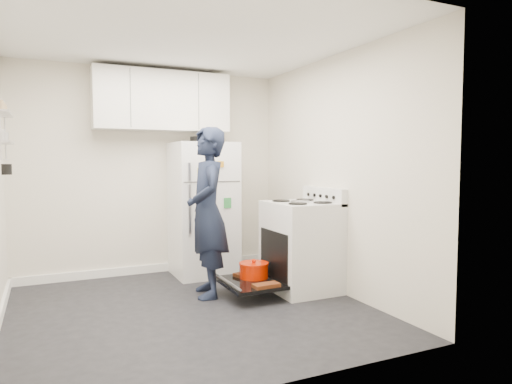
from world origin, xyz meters
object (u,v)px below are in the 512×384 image
electric_range (300,247)px  refrigerator (203,208)px  person (207,212)px  open_oven_door (252,276)px

electric_range → refrigerator: (-0.72, 1.10, 0.34)m
refrigerator → person: (-0.24, -0.87, 0.06)m
open_oven_door → electric_range: bearing=-5.2°
refrigerator → person: bearing=-105.4°
open_oven_door → refrigerator: size_ratio=0.42×
open_oven_door → refrigerator: refrigerator is taller
electric_range → open_oven_door: size_ratio=1.57×
person → electric_range: bearing=85.7°
electric_range → refrigerator: refrigerator is taller
open_oven_door → refrigerator: bearing=99.7°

